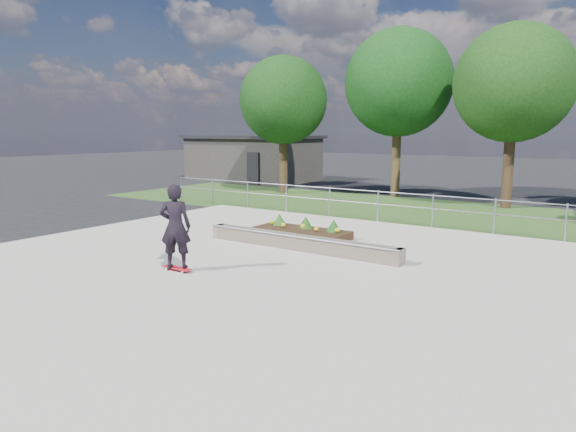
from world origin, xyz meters
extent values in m
plane|color=black|center=(0.00, 0.00, 0.00)|extent=(120.00, 120.00, 0.00)
cube|color=#28461C|center=(0.00, 11.00, 0.01)|extent=(30.00, 8.00, 0.02)
cube|color=#A4A091|center=(0.00, 0.00, 0.03)|extent=(15.00, 15.00, 0.06)
cylinder|color=gray|center=(-10.00, 7.50, 0.60)|extent=(0.06, 0.06, 1.20)
cylinder|color=gray|center=(-8.00, 7.50, 0.60)|extent=(0.06, 0.06, 1.20)
cylinder|color=gray|center=(-6.00, 7.50, 0.60)|extent=(0.06, 0.06, 1.20)
cylinder|color=#9C9FA4|center=(-4.00, 7.50, 0.60)|extent=(0.06, 0.06, 1.20)
cylinder|color=gray|center=(-2.00, 7.50, 0.60)|extent=(0.06, 0.06, 1.20)
cylinder|color=#989AA0|center=(0.00, 7.50, 0.60)|extent=(0.06, 0.06, 1.20)
cylinder|color=gray|center=(2.00, 7.50, 0.60)|extent=(0.06, 0.06, 1.20)
cylinder|color=gray|center=(4.00, 7.50, 0.60)|extent=(0.06, 0.06, 1.20)
cylinder|color=#97989F|center=(6.00, 7.50, 0.60)|extent=(0.06, 0.06, 1.20)
cylinder|color=#94979C|center=(0.00, 7.50, 1.15)|extent=(20.00, 0.04, 0.04)
cylinder|color=gray|center=(0.00, 7.50, 0.70)|extent=(20.00, 0.04, 0.04)
cube|color=#2B2926|center=(-14.00, 18.00, 1.40)|extent=(8.00, 5.00, 2.80)
cube|color=black|center=(-14.00, 18.00, 2.90)|extent=(8.40, 5.40, 0.20)
cube|color=black|center=(-12.00, 15.45, 1.00)|extent=(0.90, 0.10, 2.00)
cylinder|color=#2F1F13|center=(-8.00, 13.00, 1.46)|extent=(0.44, 0.44, 2.93)
sphere|color=black|center=(-8.00, 13.00, 4.88)|extent=(4.55, 4.55, 4.55)
cylinder|color=#372816|center=(-2.50, 15.00, 1.69)|extent=(0.44, 0.44, 3.38)
sphere|color=black|center=(-2.50, 15.00, 5.62)|extent=(5.25, 5.25, 5.25)
cylinder|color=black|center=(3.00, 14.00, 1.57)|extent=(0.44, 0.44, 3.15)
sphere|color=black|center=(3.00, 14.00, 5.25)|extent=(4.90, 4.90, 4.90)
cube|color=brown|center=(0.11, 2.17, 0.26)|extent=(6.00, 0.40, 0.40)
cylinder|color=gray|center=(0.11, 1.97, 0.46)|extent=(6.00, 0.06, 0.06)
cube|color=#675A4C|center=(-2.79, 2.17, 0.26)|extent=(0.15, 0.42, 0.40)
cube|color=brown|center=(3.01, 2.17, 0.26)|extent=(0.15, 0.42, 0.40)
cube|color=black|center=(-0.77, 3.63, 0.18)|extent=(3.00, 1.20, 0.25)
sphere|color=yellow|center=(-1.97, 3.73, 0.39)|extent=(0.14, 0.14, 0.14)
sphere|color=yellow|center=(-1.37, 3.53, 0.39)|extent=(0.14, 0.14, 0.14)
sphere|color=yellow|center=(-0.77, 3.73, 0.39)|extent=(0.14, 0.14, 0.14)
sphere|color=yellow|center=(-0.17, 3.53, 0.39)|extent=(0.14, 0.14, 0.14)
sphere|color=yellow|center=(0.43, 3.73, 0.39)|extent=(0.14, 0.14, 0.14)
cone|color=#1D4F16|center=(-1.77, 3.88, 0.49)|extent=(0.44, 0.44, 0.36)
cone|color=#174614|center=(-0.77, 3.88, 0.49)|extent=(0.44, 0.44, 0.36)
cone|color=#144614|center=(0.23, 3.88, 0.49)|extent=(0.44, 0.44, 0.36)
cylinder|color=white|center=(-1.31, -1.35, 0.09)|extent=(0.05, 0.03, 0.05)
cylinder|color=white|center=(-1.31, -1.17, 0.09)|extent=(0.05, 0.03, 0.05)
cylinder|color=white|center=(-0.79, -1.35, 0.09)|extent=(0.05, 0.03, 0.05)
cylinder|color=silver|center=(-0.79, -1.17, 0.09)|extent=(0.05, 0.03, 0.05)
cylinder|color=gray|center=(-1.31, -1.26, 0.11)|extent=(0.02, 0.18, 0.02)
cylinder|color=#A1A1A7|center=(-0.79, -1.26, 0.11)|extent=(0.02, 0.18, 0.02)
cube|color=red|center=(-1.05, -1.26, 0.13)|extent=(0.80, 0.21, 0.02)
imported|color=black|center=(-1.05, -1.26, 1.12)|extent=(0.85, 0.77, 1.96)
camera|label=1|loc=(7.66, -9.35, 3.28)|focal=32.00mm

